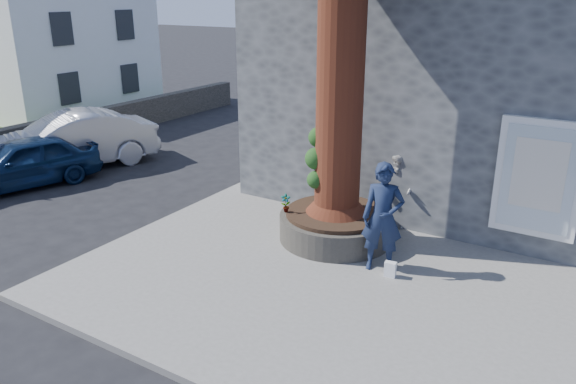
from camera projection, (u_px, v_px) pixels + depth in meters
The scene contains 17 objects.
ground at pixel (247, 273), 10.37m from camera, with size 120.00×120.00×0.00m, color black.
pavement at pixel (344, 268), 10.41m from camera, with size 9.00×8.00×0.12m, color slate.
yellow_line at pixel (163, 221), 12.68m from camera, with size 0.10×30.00×0.01m, color yellow.
stone_shop at pixel (497, 67), 13.83m from camera, with size 10.30×8.30×6.30m.
planter at pixel (336, 225), 11.44m from camera, with size 2.30×2.30×0.60m.
low_wall at pixel (4, 146), 17.01m from camera, with size 0.45×22.00×1.00m, color black.
cottage_far at pixel (38, 19), 23.67m from camera, with size 7.30×7.40×8.75m.
man at pixel (383, 218), 9.95m from camera, with size 0.73×0.48×2.01m, color #151F3B.
woman at pixel (398, 190), 11.88m from camera, with size 0.79×0.62×1.63m, color #B5B2AD.
shopping_bag at pixel (390, 269), 9.95m from camera, with size 0.20×0.12×0.28m, color white.
car_blue at pixel (22, 162), 14.76m from camera, with size 1.57×3.91×1.33m, color #0D2042.
car_silver at pixel (70, 141), 16.27m from camera, with size 1.70×4.88×1.61m, color #A0A1A7.
a_board_sign at pixel (62, 135), 18.24m from camera, with size 0.55×0.36×1.00m, color #0E3412.
plant_a at pixel (286, 203), 11.23m from camera, with size 0.20×0.14×0.38m, color gray.
plant_b at pixel (323, 192), 11.90m from camera, with size 0.20×0.20×0.37m, color gray.
plant_c at pixel (320, 185), 12.38m from camera, with size 0.19×0.19×0.33m, color gray.
plant_d at pixel (341, 193), 11.90m from camera, with size 0.29×0.25×0.32m, color gray.
Camera 1 is at (5.51, -7.48, 4.91)m, focal length 35.00 mm.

